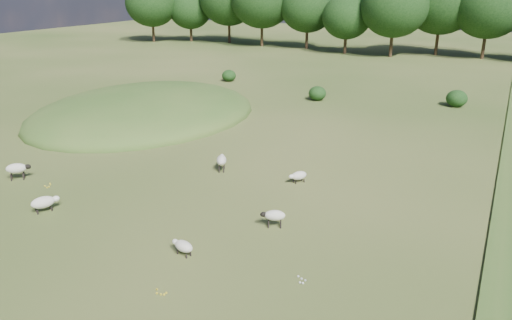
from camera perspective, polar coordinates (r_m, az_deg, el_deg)
The scene contains 10 objects.
ground at distance 41.72m, azimuth 7.66°, elevation 5.75°, with size 160.00×160.00×0.00m, color #294816.
mound at distance 40.73m, azimuth -12.52°, elevation 5.11°, with size 16.00×20.00×4.00m, color #33561E.
treeline at distance 75.15m, azimuth 16.76°, elevation 16.37°, with size 96.28×14.66×11.70m.
shrubs at distance 46.51m, azimuth 10.20°, elevation 7.89°, with size 24.32×5.67×1.42m.
sheep_0 at distance 26.19m, azimuth 4.88°, elevation -1.79°, with size 0.88×1.06×0.62m.
sheep_1 at distance 24.81m, azimuth -23.08°, elevation -4.46°, with size 0.99×1.32×0.74m.
sheep_2 at distance 29.28m, azimuth -25.64°, elevation -0.87°, with size 1.19×1.15×0.91m.
sheep_3 at distance 19.65m, azimuth -8.33°, elevation -9.70°, with size 1.08×0.63×0.60m.
sheep_4 at distance 27.73m, azimuth -3.97°, elevation -0.01°, with size 0.95×1.26×0.89m.
sheep_5 at distance 21.43m, azimuth 2.07°, elevation -6.36°, with size 1.12×0.79×0.78m.
Camera 1 is at (13.42, -18.22, 9.98)m, focal length 35.00 mm.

